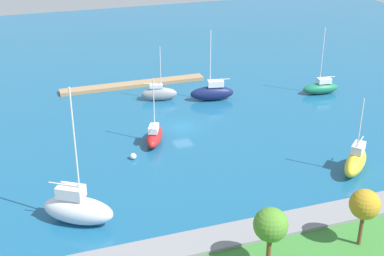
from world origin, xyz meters
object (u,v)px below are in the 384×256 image
sailboat_navy_lone_north (212,92)px  sailboat_gray_off_beacon (159,93)px  park_tree_mideast (365,205)px  mooring_buoy_white (133,156)px  sailboat_red_east_end (154,136)px  park_tree_center (271,225)px  sailboat_white_lone_south (78,208)px  pier_dock (133,84)px  sailboat_green_outer_mooring (321,87)px  sailboat_yellow_far_south (356,161)px

sailboat_navy_lone_north → sailboat_gray_off_beacon: bearing=-7.5°
park_tree_mideast → mooring_buoy_white: 28.93m
sailboat_gray_off_beacon → mooring_buoy_white: sailboat_gray_off_beacon is taller
sailboat_red_east_end → park_tree_center: bearing=-151.5°
park_tree_mideast → sailboat_navy_lone_north: size_ratio=0.51×
sailboat_white_lone_south → pier_dock: bearing=101.4°
pier_dock → sailboat_white_lone_south: size_ratio=1.69×
sailboat_red_east_end → mooring_buoy_white: bearing=157.0°
pier_dock → sailboat_green_outer_mooring: size_ratio=2.25×
park_tree_mideast → sailboat_yellow_far_south: size_ratio=0.60×
park_tree_center → sailboat_gray_off_beacon: bearing=-93.2°
park_tree_center → sailboat_green_outer_mooring: bearing=-127.0°
park_tree_center → sailboat_navy_lone_north: 40.80m
sailboat_green_outer_mooring → pier_dock: bearing=-19.6°
sailboat_green_outer_mooring → park_tree_mideast: bearing=69.2°
sailboat_white_lone_south → sailboat_navy_lone_north: bearing=80.1°
sailboat_gray_off_beacon → park_tree_center: bearing=-79.6°
pier_dock → sailboat_red_east_end: sailboat_red_east_end is taller
park_tree_center → sailboat_navy_lone_north: sailboat_navy_lone_north is taller
pier_dock → sailboat_green_outer_mooring: (-27.34, 13.12, 0.75)m
park_tree_mideast → sailboat_navy_lone_north: 39.60m
sailboat_green_outer_mooring → sailboat_red_east_end: bearing=22.2°
sailboat_red_east_end → mooring_buoy_white: size_ratio=11.07×
park_tree_center → park_tree_mideast: bearing=179.7°
park_tree_center → sailboat_navy_lone_north: size_ratio=0.51×
sailboat_yellow_far_south → mooring_buoy_white: size_ratio=11.87×
sailboat_green_outer_mooring → sailboat_navy_lone_north: sailboat_navy_lone_north is taller
pier_dock → sailboat_green_outer_mooring: bearing=154.4°
sailboat_white_lone_south → park_tree_mideast: bearing=3.3°
pier_dock → park_tree_mideast: (-8.93, 49.51, 4.81)m
pier_dock → sailboat_red_east_end: bearing=83.7°
park_tree_mideast → sailboat_white_lone_south: 26.76m
park_tree_center → sailboat_yellow_far_south: 22.00m
sailboat_navy_lone_north → sailboat_white_lone_south: bearing=58.2°
sailboat_gray_off_beacon → mooring_buoy_white: (8.29, 17.65, -0.75)m
pier_dock → sailboat_yellow_far_south: sailboat_yellow_far_south is taller
sailboat_green_outer_mooring → sailboat_red_east_end: 30.97m
pier_dock → park_tree_mideast: bearing=100.2°
park_tree_mideast → sailboat_yellow_far_south: sailboat_yellow_far_south is taller
mooring_buoy_white → park_tree_mideast: bearing=121.6°
park_tree_center → sailboat_white_lone_south: size_ratio=0.39×
sailboat_yellow_far_south → mooring_buoy_white: bearing=-67.5°
sailboat_green_outer_mooring → sailboat_red_east_end: (29.74, 8.66, 0.05)m
sailboat_yellow_far_south → sailboat_green_outer_mooring: bearing=-154.2°
park_tree_center → mooring_buoy_white: (5.94, -24.27, -4.59)m
sailboat_yellow_far_south → sailboat_red_east_end: bearing=-78.3°
park_tree_mideast → sailboat_green_outer_mooring: (-18.41, -36.40, -4.06)m
sailboat_navy_lone_north → sailboat_white_lone_south: 35.82m
sailboat_yellow_far_south → sailboat_navy_lone_north: sailboat_navy_lone_north is taller
pier_dock → sailboat_gray_off_beacon: (-2.27, 7.55, 0.86)m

